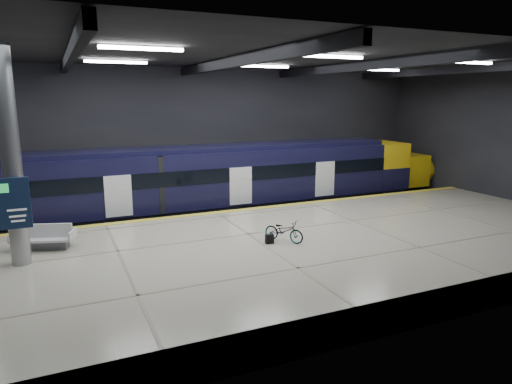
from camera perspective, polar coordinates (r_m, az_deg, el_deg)
ground at (r=19.31m, az=-2.11°, el=-7.60°), size 30.00×30.00×0.00m
room_shell at (r=18.23m, az=-2.26°, el=9.62°), size 30.10×16.10×8.05m
platform at (r=16.96m, az=1.07°, el=-8.40°), size 30.00×11.00×1.10m
safety_strip at (r=21.46m, az=-4.89°, el=-2.56°), size 30.00×0.40×0.01m
rails at (r=24.25m, az=-6.99°, el=-3.43°), size 30.00×1.52×0.16m
train at (r=23.97m, az=-5.86°, el=1.27°), size 29.40×2.84×3.79m
bench at (r=17.94m, az=-25.02°, el=-5.47°), size 2.26×1.48×0.92m
bicycle at (r=17.10m, az=3.52°, el=-4.84°), size 1.36×1.62×0.83m
pannier_bag at (r=16.91m, az=1.70°, el=-5.87°), size 0.32×0.21×0.35m
info_column at (r=16.05m, az=-28.29°, el=3.44°), size 0.90×0.78×6.90m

